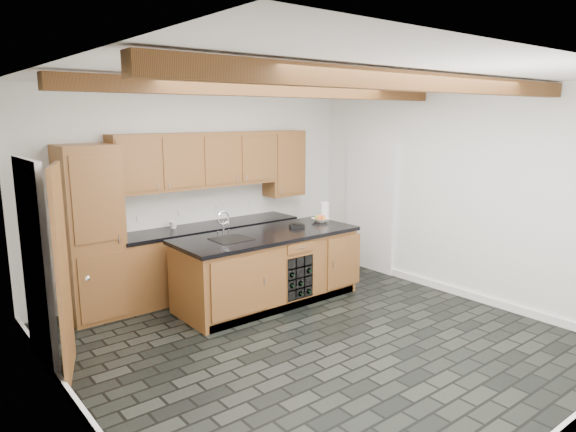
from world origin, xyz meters
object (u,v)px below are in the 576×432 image
(paper_towel, at_px, (324,211))
(island, at_px, (269,268))
(kitchen_scale, at_px, (297,226))
(fruit_bowl, at_px, (320,220))

(paper_towel, bearing_deg, island, -172.80)
(island, xyz_separation_m, kitchen_scale, (0.50, 0.03, 0.49))
(island, bearing_deg, paper_towel, 7.20)
(fruit_bowl, height_order, paper_towel, paper_towel)
(kitchen_scale, bearing_deg, paper_towel, 32.05)
(fruit_bowl, distance_m, paper_towel, 0.15)
(island, distance_m, fruit_bowl, 1.13)
(kitchen_scale, height_order, paper_towel, paper_towel)
(paper_towel, bearing_deg, kitchen_scale, -169.74)
(island, height_order, fruit_bowl, fruit_bowl)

